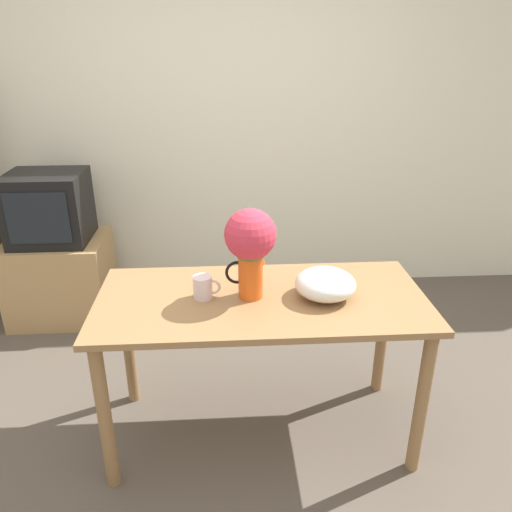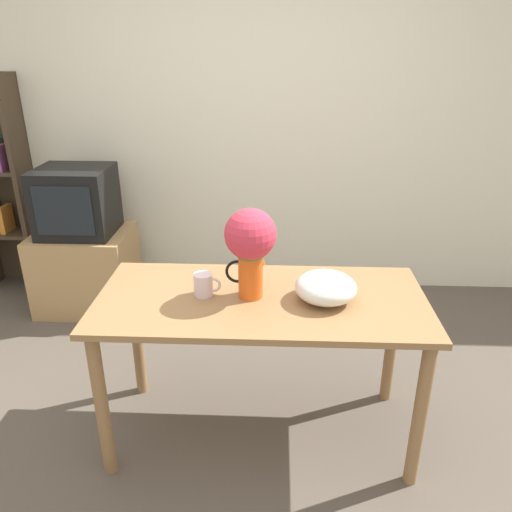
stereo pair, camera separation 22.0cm
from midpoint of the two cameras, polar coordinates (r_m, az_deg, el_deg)
ground_plane at (r=2.61m, az=-0.54°, el=-21.99°), size 12.00×12.00×0.00m
wall_back at (r=3.79m, az=0.97°, el=15.00°), size 8.00×0.05×2.60m
table at (r=2.34m, az=3.32°, el=-7.24°), size 1.51×0.70×0.78m
flower_vase at (r=2.18m, az=2.24°, el=1.50°), size 0.23×0.23×0.42m
coffee_mug at (r=2.27m, az=-3.23°, el=-3.36°), size 0.13×0.09×0.11m
white_bowl at (r=2.26m, az=10.75°, el=-3.61°), size 0.28×0.28×0.13m
tv_stand at (r=3.86m, az=-17.29°, el=-1.54°), size 0.68×0.53×0.59m
tv_set at (r=3.68m, az=-18.28°, el=5.94°), size 0.50×0.45×0.47m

